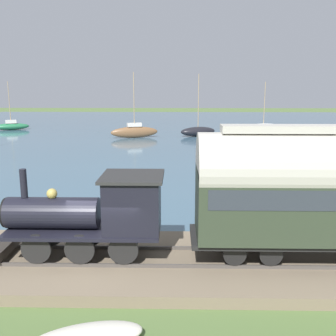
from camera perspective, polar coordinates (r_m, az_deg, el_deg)
name	(u,v)px	position (r m, az deg, el deg)	size (l,w,h in m)	color
ground_plane	(107,268)	(14.33, -8.91, -14.20)	(200.00, 200.00, 0.00)	#516B38
harbor_water	(159,131)	(56.02, -1.25, 5.46)	(80.00, 80.00, 0.01)	#426075
rail_embankment	(107,262)	(14.31, -8.88, -13.39)	(5.17, 56.00, 0.49)	#756651
steam_locomotive	(98,211)	(13.66, -10.15, -6.15)	(2.07, 5.82, 3.03)	black
passenger_coach	(333,187)	(14.15, 22.88, -2.57)	(2.41, 9.43, 4.52)	black
sailboat_black	(198,131)	(49.89, 4.37, 5.34)	(3.40, 4.98, 7.68)	black
sailboat_green	(11,126)	(61.17, -21.80, 5.68)	(3.47, 5.12, 6.83)	#236B42
sailboat_white	(263,127)	(56.19, 13.66, 5.75)	(2.70, 6.39, 6.77)	white
sailboat_brown	(134,132)	(48.32, -4.89, 5.30)	(2.82, 5.86, 7.81)	brown
rowboat_near_shore	(94,216)	(18.93, -10.67, -6.84)	(1.35, 2.77, 0.49)	beige
rowboat_far_out	(296,184)	(25.96, 18.03, -2.18)	(2.74, 2.48, 0.43)	#B7B2A3
rowboat_mid_harbor	(291,201)	(21.89, 17.38, -4.57)	(1.95, 2.70, 0.52)	silver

